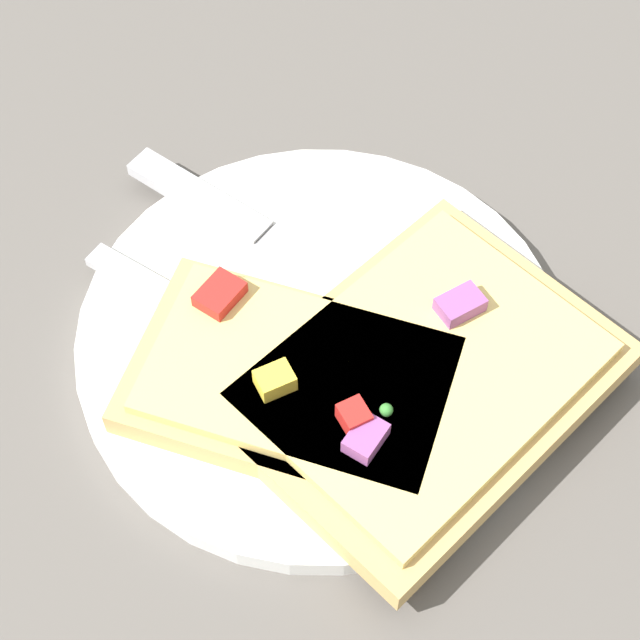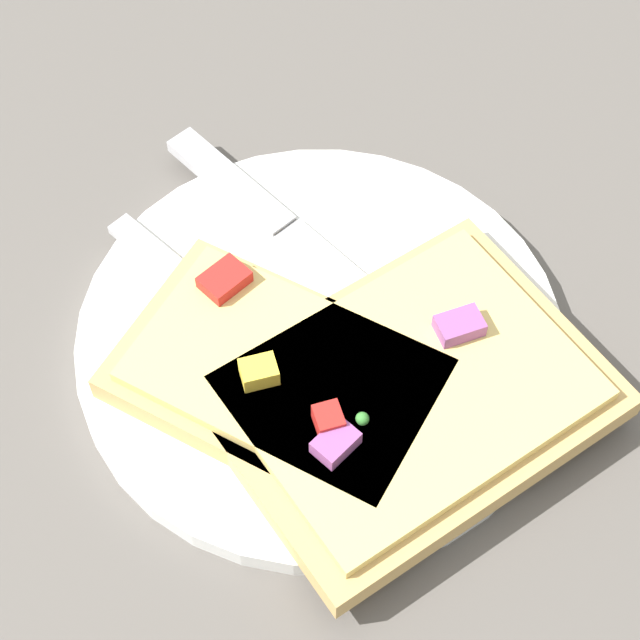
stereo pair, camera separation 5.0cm
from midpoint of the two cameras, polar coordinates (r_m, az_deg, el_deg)
name	(u,v)px [view 2 (the right image)]	position (r m, az deg, el deg)	size (l,w,h in m)	color
ground_plane	(320,345)	(0.52, 2.75, -1.54)	(4.00, 4.00, 0.00)	#56514C
plate	(320,338)	(0.52, 2.78, -1.19)	(0.23, 0.23, 0.01)	white
fork	(273,352)	(0.50, 0.32, -1.95)	(0.12, 0.18, 0.01)	#B7B7BC
knife	(297,240)	(0.54, 1.42, 4.12)	(0.12, 0.21, 0.01)	#B7B7BC
pizza_slice_main	(409,395)	(0.49, 7.71, -4.23)	(0.20, 0.17, 0.03)	tan
pizza_slice_corner	(285,378)	(0.49, 1.08, -3.33)	(0.17, 0.17, 0.03)	tan
crumb_scatter	(311,377)	(0.49, 2.44, -3.29)	(0.15, 0.07, 0.01)	tan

